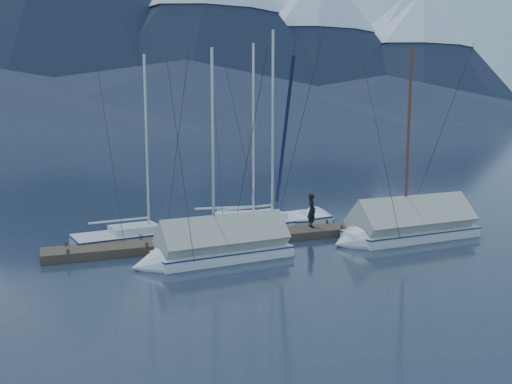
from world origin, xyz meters
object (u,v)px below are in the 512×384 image
Objects in this scene: sailboat_covered_near at (402,229)px; sailboat_covered_far at (211,250)px; person at (312,211)px; sailboat_open_mid at (264,225)px; sailboat_open_left at (159,235)px; sailboat_open_right at (281,223)px.

sailboat_covered_near reaches higher than sailboat_covered_far.
sailboat_open_mid is at bearing 42.02° from person.
sailboat_open_left is 0.92× the size of sailboat_open_mid.
sailboat_open_left reaches higher than person.
person is at bearing -15.01° from sailboat_open_left.
sailboat_open_right reaches higher than person.
sailboat_covered_far is (1.09, -4.48, 0.27)m from sailboat_open_left.
sailboat_covered_near is at bearing -43.20° from sailboat_open_mid.
sailboat_covered_near is 9.07m from sailboat_covered_far.
sailboat_open_right is 1.19× the size of sailboat_covered_far.
sailboat_open_right is at bearing 131.68° from sailboat_covered_near.
sailboat_covered_near is 4.16m from person.
sailboat_open_right is at bearing 1.91° from sailboat_open_left.
sailboat_covered_far is at bearing -178.50° from sailboat_covered_near.
sailboat_open_mid reaches higher than sailboat_covered_near.
sailboat_open_left is at bearing -178.09° from sailboat_open_right.
sailboat_covered_near is (3.96, -4.45, 0.29)m from sailboat_open_right.
sailboat_open_mid is at bearing 48.90° from sailboat_covered_far.
sailboat_open_left is at bearing 157.34° from sailboat_covered_near.
sailboat_open_mid is at bearing 136.80° from sailboat_covered_near.
sailboat_open_mid reaches higher than sailboat_open_left.
sailboat_open_left is 5.63× the size of person.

